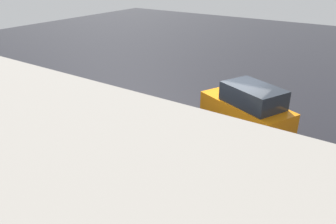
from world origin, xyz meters
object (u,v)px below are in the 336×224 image
pedestrian (98,112)px  sign_post (95,111)px  fire_hydrant (106,123)px  moving_hatchback (247,109)px

pedestrian → sign_post: size_ratio=0.51×
fire_hydrant → sign_post: size_ratio=0.33×
moving_hatchback → pedestrian: size_ratio=3.49×
fire_hydrant → pedestrian: size_ratio=0.66×
moving_hatchback → fire_hydrant: size_ratio=5.30×
fire_hydrant → sign_post: bearing=121.7°
moving_hatchback → pedestrian: 6.25m
sign_post → moving_hatchback: bearing=-131.6°
fire_hydrant → pedestrian: pedestrian is taller
fire_hydrant → moving_hatchback: bearing=-145.3°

